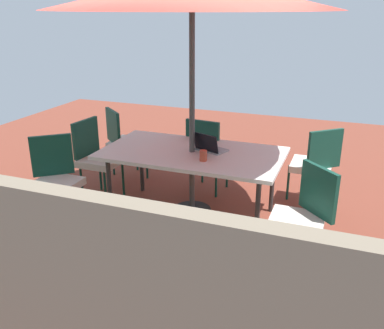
{
  "coord_description": "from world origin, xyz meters",
  "views": [
    {
      "loc": [
        -1.57,
        4.15,
        2.28
      ],
      "look_at": [
        0.0,
        0.0,
        0.61
      ],
      "focal_mm": 39.82,
      "sensor_mm": 36.0,
      "label": 1
    }
  ],
  "objects_px": {
    "chair_southwest": "(315,162)",
    "dining_table": "(192,156)",
    "chair_southeast": "(124,140)",
    "cup": "(203,156)",
    "chair_south": "(207,151)",
    "chair_northwest": "(303,215)",
    "laptop": "(210,147)",
    "chair_east": "(97,155)",
    "chair_northeast": "(55,178)"
  },
  "relations": [
    {
      "from": "chair_east",
      "to": "cup",
      "type": "relative_size",
      "value": 8.79
    },
    {
      "from": "chair_southwest",
      "to": "cup",
      "type": "bearing_deg",
      "value": 0.79
    },
    {
      "from": "chair_southeast",
      "to": "chair_southwest",
      "type": "distance_m",
      "value": 2.53
    },
    {
      "from": "chair_east",
      "to": "laptop",
      "type": "distance_m",
      "value": 1.46
    },
    {
      "from": "chair_northeast",
      "to": "dining_table",
      "type": "bearing_deg",
      "value": -9.49
    },
    {
      "from": "dining_table",
      "to": "chair_southeast",
      "type": "xyz_separation_m",
      "value": [
        1.26,
        -0.72,
        -0.16
      ]
    },
    {
      "from": "dining_table",
      "to": "chair_east",
      "type": "relative_size",
      "value": 2.02
    },
    {
      "from": "chair_southeast",
      "to": "chair_southwest",
      "type": "bearing_deg",
      "value": -139.91
    },
    {
      "from": "chair_south",
      "to": "chair_northwest",
      "type": "height_order",
      "value": "same"
    },
    {
      "from": "dining_table",
      "to": "laptop",
      "type": "height_order",
      "value": "laptop"
    },
    {
      "from": "chair_northwest",
      "to": "laptop",
      "type": "relative_size",
      "value": 2.55
    },
    {
      "from": "dining_table",
      "to": "chair_northeast",
      "type": "distance_m",
      "value": 1.49
    },
    {
      "from": "chair_northeast",
      "to": "laptop",
      "type": "relative_size",
      "value": 2.55
    },
    {
      "from": "laptop",
      "to": "cup",
      "type": "distance_m",
      "value": 0.32
    },
    {
      "from": "chair_southeast",
      "to": "laptop",
      "type": "bearing_deg",
      "value": -163.97
    },
    {
      "from": "chair_northeast",
      "to": "chair_northwest",
      "type": "xyz_separation_m",
      "value": [
        -2.58,
        -0.06,
        0.0
      ]
    },
    {
      "from": "chair_east",
      "to": "laptop",
      "type": "height_order",
      "value": "chair_east"
    },
    {
      "from": "chair_east",
      "to": "chair_northeast",
      "type": "distance_m",
      "value": 0.78
    },
    {
      "from": "chair_south",
      "to": "chair_east",
      "type": "bearing_deg",
      "value": 33.7
    },
    {
      "from": "chair_east",
      "to": "chair_northeast",
      "type": "bearing_deg",
      "value": -175.61
    },
    {
      "from": "dining_table",
      "to": "cup",
      "type": "xyz_separation_m",
      "value": [
        -0.21,
        0.23,
        0.11
      ]
    },
    {
      "from": "chair_northwest",
      "to": "cup",
      "type": "xyz_separation_m",
      "value": [
        1.09,
        -0.46,
        0.27
      ]
    },
    {
      "from": "chair_southeast",
      "to": "laptop",
      "type": "distance_m",
      "value": 1.59
    },
    {
      "from": "laptop",
      "to": "cup",
      "type": "height_order",
      "value": "laptop"
    },
    {
      "from": "chair_northwest",
      "to": "chair_southwest",
      "type": "relative_size",
      "value": 1.0
    },
    {
      "from": "chair_south",
      "to": "cup",
      "type": "height_order",
      "value": "chair_south"
    },
    {
      "from": "chair_southeast",
      "to": "chair_east",
      "type": "bearing_deg",
      "value": 130.17
    },
    {
      "from": "chair_northeast",
      "to": "chair_southeast",
      "type": "bearing_deg",
      "value": 49.5
    },
    {
      "from": "chair_southwest",
      "to": "laptop",
      "type": "relative_size",
      "value": 2.55
    },
    {
      "from": "chair_southeast",
      "to": "cup",
      "type": "xyz_separation_m",
      "value": [
        -1.48,
        0.95,
        0.27
      ]
    },
    {
      "from": "chair_southeast",
      "to": "cup",
      "type": "bearing_deg",
      "value": -172.93
    },
    {
      "from": "chair_east",
      "to": "chair_southwest",
      "type": "bearing_deg",
      "value": -68.38
    },
    {
      "from": "chair_southeast",
      "to": "cup",
      "type": "height_order",
      "value": "chair_southeast"
    },
    {
      "from": "chair_northeast",
      "to": "cup",
      "type": "xyz_separation_m",
      "value": [
        -1.5,
        -0.51,
        0.27
      ]
    },
    {
      "from": "chair_northeast",
      "to": "chair_southeast",
      "type": "xyz_separation_m",
      "value": [
        -0.02,
        -1.47,
        0.0
      ]
    },
    {
      "from": "chair_northwest",
      "to": "cup",
      "type": "bearing_deg",
      "value": -158.39
    },
    {
      "from": "dining_table",
      "to": "chair_southwest",
      "type": "xyz_separation_m",
      "value": [
        -1.26,
        -0.73,
        -0.16
      ]
    },
    {
      "from": "chair_southeast",
      "to": "chair_northwest",
      "type": "bearing_deg",
      "value": -168.9
    },
    {
      "from": "chair_south",
      "to": "chair_southeast",
      "type": "distance_m",
      "value": 1.22
    },
    {
      "from": "chair_east",
      "to": "cup",
      "type": "distance_m",
      "value": 1.52
    },
    {
      "from": "dining_table",
      "to": "cup",
      "type": "relative_size",
      "value": 17.76
    },
    {
      "from": "chair_southwest",
      "to": "dining_table",
      "type": "bearing_deg",
      "value": -11.75
    },
    {
      "from": "chair_east",
      "to": "chair_northwest",
      "type": "height_order",
      "value": "same"
    },
    {
      "from": "laptop",
      "to": "cup",
      "type": "xyz_separation_m",
      "value": [
        -0.04,
        0.32,
        0.01
      ]
    },
    {
      "from": "dining_table",
      "to": "chair_east",
      "type": "bearing_deg",
      "value": -1.33
    },
    {
      "from": "chair_east",
      "to": "cup",
      "type": "bearing_deg",
      "value": -93.95
    },
    {
      "from": "chair_southwest",
      "to": "cup",
      "type": "distance_m",
      "value": 1.45
    },
    {
      "from": "chair_east",
      "to": "chair_northwest",
      "type": "xyz_separation_m",
      "value": [
        -2.56,
        0.72,
        0.0
      ]
    },
    {
      "from": "chair_northwest",
      "to": "laptop",
      "type": "height_order",
      "value": "chair_northwest"
    },
    {
      "from": "chair_northeast",
      "to": "chair_south",
      "type": "bearing_deg",
      "value": 9.16
    }
  ]
}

